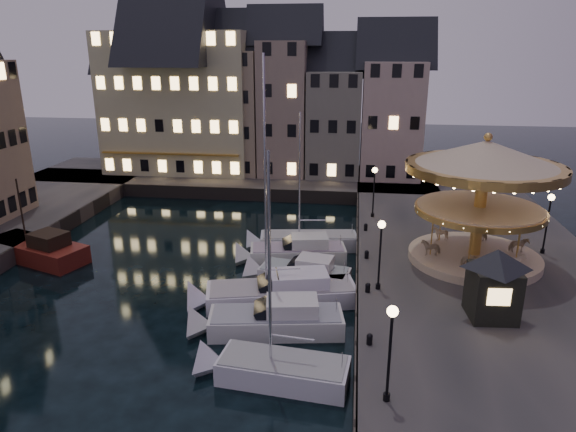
# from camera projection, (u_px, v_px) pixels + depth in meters

# --- Properties ---
(ground) EXTENTS (160.00, 160.00, 0.00)m
(ground) POSITION_uv_depth(u_px,v_px,m) (253.00, 309.00, 30.13)
(ground) COLOR black
(ground) RESTS_ON ground
(quay_east) EXTENTS (16.00, 56.00, 1.30)m
(quay_east) POSITION_uv_depth(u_px,v_px,m) (479.00, 270.00, 33.83)
(quay_east) COLOR #474442
(quay_east) RESTS_ON ground
(quay_north) EXTENTS (44.00, 12.00, 1.30)m
(quay_north) POSITION_uv_depth(u_px,v_px,m) (232.00, 179.00, 57.31)
(quay_north) COLOR #474442
(quay_north) RESTS_ON ground
(quaywall_e) EXTENTS (0.15, 44.00, 1.30)m
(quaywall_e) POSITION_uv_depth(u_px,v_px,m) (357.00, 264.00, 34.83)
(quaywall_e) COLOR #47423A
(quaywall_e) RESTS_ON ground
(quaywall_n) EXTENTS (48.00, 0.15, 1.30)m
(quaywall_n) POSITION_uv_depth(u_px,v_px,m) (237.00, 194.00, 51.40)
(quaywall_n) COLOR #47423A
(quaywall_n) RESTS_ON ground
(streetlamp_a) EXTENTS (0.44, 0.44, 4.17)m
(streetlamp_a) POSITION_uv_depth(u_px,v_px,m) (391.00, 340.00, 19.50)
(streetlamp_a) COLOR black
(streetlamp_a) RESTS_ON quay_east
(streetlamp_b) EXTENTS (0.44, 0.44, 4.17)m
(streetlamp_b) POSITION_uv_depth(u_px,v_px,m) (380.00, 245.00, 28.92)
(streetlamp_b) COLOR black
(streetlamp_b) RESTS_ON quay_east
(streetlamp_c) EXTENTS (0.44, 0.44, 4.17)m
(streetlamp_c) POSITION_uv_depth(u_px,v_px,m) (374.00, 185.00, 41.64)
(streetlamp_c) COLOR black
(streetlamp_c) RESTS_ON quay_east
(streetlamp_d) EXTENTS (0.44, 0.44, 4.17)m
(streetlamp_d) POSITION_uv_depth(u_px,v_px,m) (548.00, 215.00, 34.10)
(streetlamp_d) COLOR black
(streetlamp_d) RESTS_ON quay_east
(bollard_a) EXTENTS (0.30, 0.30, 0.57)m
(bollard_a) POSITION_uv_depth(u_px,v_px,m) (370.00, 339.00, 24.10)
(bollard_a) COLOR black
(bollard_a) RESTS_ON quay_east
(bollard_b) EXTENTS (0.30, 0.30, 0.57)m
(bollard_b) POSITION_uv_depth(u_px,v_px,m) (368.00, 287.00, 29.28)
(bollard_b) COLOR black
(bollard_b) RESTS_ON quay_east
(bollard_c) EXTENTS (0.30, 0.30, 0.57)m
(bollard_c) POSITION_uv_depth(u_px,v_px,m) (367.00, 254.00, 33.99)
(bollard_c) COLOR black
(bollard_c) RESTS_ON quay_east
(bollard_d) EXTENTS (0.30, 0.30, 0.57)m
(bollard_d) POSITION_uv_depth(u_px,v_px,m) (366.00, 227.00, 39.17)
(bollard_d) COLOR black
(bollard_d) RESTS_ON quay_east
(townhouse_na) EXTENTS (5.50, 8.00, 12.80)m
(townhouse_na) POSITION_uv_depth(u_px,v_px,m) (135.00, 111.00, 58.41)
(townhouse_na) COLOR gray
(townhouse_na) RESTS_ON quay_north
(townhouse_nb) EXTENTS (6.16, 8.00, 13.80)m
(townhouse_nb) POSITION_uv_depth(u_px,v_px,m) (181.00, 107.00, 57.57)
(townhouse_nb) COLOR gray
(townhouse_nb) RESTS_ON quay_north
(townhouse_nc) EXTENTS (6.82, 8.00, 14.80)m
(townhouse_nc) POSITION_uv_depth(u_px,v_px,m) (234.00, 103.00, 56.66)
(townhouse_nc) COLOR gray
(townhouse_nc) RESTS_ON quay_north
(townhouse_nd) EXTENTS (5.50, 8.00, 15.80)m
(townhouse_nd) POSITION_uv_depth(u_px,v_px,m) (285.00, 99.00, 55.78)
(townhouse_nd) COLOR gray
(townhouse_nd) RESTS_ON quay_north
(townhouse_ne) EXTENTS (6.16, 8.00, 12.80)m
(townhouse_ne) POSITION_uv_depth(u_px,v_px,m) (335.00, 114.00, 55.57)
(townhouse_ne) COLOR slate
(townhouse_ne) RESTS_ON quay_north
(townhouse_nf) EXTENTS (6.82, 8.00, 13.80)m
(townhouse_nf) POSITION_uv_depth(u_px,v_px,m) (392.00, 110.00, 54.65)
(townhouse_nf) COLOR #B29B8E
(townhouse_nf) RESTS_ON quay_north
(hotel_corner) EXTENTS (17.60, 9.00, 16.80)m
(hotel_corner) POSITION_uv_depth(u_px,v_px,m) (181.00, 93.00, 57.09)
(hotel_corner) COLOR #C4C391
(hotel_corner) RESTS_ON quay_north
(motorboat_a) EXTENTS (7.07, 2.95, 11.68)m
(motorboat_a) POSITION_uv_depth(u_px,v_px,m) (271.00, 369.00, 23.56)
(motorboat_a) COLOR silver
(motorboat_a) RESTS_ON ground
(motorboat_b) EXTENTS (8.29, 3.55, 2.15)m
(motorboat_b) POSITION_uv_depth(u_px,v_px,m) (269.00, 321.00, 27.52)
(motorboat_b) COLOR silver
(motorboat_b) RESTS_ON ground
(motorboat_c) EXTENTS (9.96, 4.77, 13.23)m
(motorboat_c) POSITION_uv_depth(u_px,v_px,m) (275.00, 293.00, 30.60)
(motorboat_c) COLOR white
(motorboat_c) RESTS_ON ground
(motorboat_d) EXTENTS (6.86, 3.29, 2.15)m
(motorboat_d) POSITION_uv_depth(u_px,v_px,m) (298.00, 274.00, 33.23)
(motorboat_d) COLOR silver
(motorboat_d) RESTS_ON ground
(motorboat_e) EXTENTS (7.86, 3.49, 2.15)m
(motorboat_e) POSITION_uv_depth(u_px,v_px,m) (292.00, 253.00, 36.65)
(motorboat_e) COLOR silver
(motorboat_e) RESTS_ON ground
(motorboat_f) EXTENTS (8.43, 3.22, 11.13)m
(motorboat_f) POSITION_uv_depth(u_px,v_px,m) (301.00, 242.00, 39.17)
(motorboat_f) COLOR silver
(motorboat_f) RESTS_ON ground
(red_fishing_boat) EXTENTS (8.40, 5.28, 6.08)m
(red_fishing_boat) POSITION_uv_depth(u_px,v_px,m) (38.00, 250.00, 36.98)
(red_fishing_boat) COLOR maroon
(red_fishing_boat) RESTS_ON ground
(carousel) EXTENTS (9.62, 9.62, 8.41)m
(carousel) POSITION_uv_depth(u_px,v_px,m) (483.00, 179.00, 31.94)
(carousel) COLOR #C6B08A
(carousel) RESTS_ON quay_east
(ticket_kiosk) EXTENTS (3.64, 3.64, 4.27)m
(ticket_kiosk) POSITION_uv_depth(u_px,v_px,m) (495.00, 272.00, 25.90)
(ticket_kiosk) COLOR black
(ticket_kiosk) RESTS_ON quay_east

